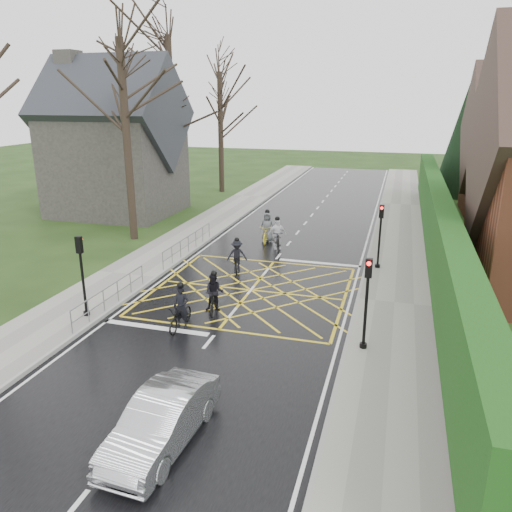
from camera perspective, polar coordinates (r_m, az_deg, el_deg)
The scene contains 22 objects.
ground at distance 21.62m, azimuth -0.58°, elevation -3.93°, with size 120.00×120.00×0.00m, color black.
road at distance 21.61m, azimuth -0.58°, elevation -3.92°, with size 9.00×80.00×0.01m, color black.
sidewalk_right at distance 20.79m, azimuth 15.53°, elevation -5.29°, with size 3.00×80.00×0.15m, color gray.
sidewalk_left at distance 23.91m, azimuth -14.50°, elevation -2.16°, with size 3.00×80.00×0.15m, color gray.
stone_wall at distance 26.43m, azimuth 19.67°, elevation -0.12°, with size 0.50×38.00×0.70m, color slate.
hedge at distance 25.98m, azimuth 20.06°, elevation 3.56°, with size 0.90×38.00×2.80m, color #153C10.
conifer at distance 45.60m, azimuth 22.95°, elevation 12.60°, with size 4.60×4.60×10.00m.
church at distance 36.87m, azimuth -15.91°, elevation 12.31°, with size 8.80×7.80×11.00m.
tree_near at distance 29.26m, azimuth -14.89°, elevation 17.03°, with size 9.24×9.24×11.44m.
tree_mid at distance 36.81m, azimuth -9.76°, elevation 18.49°, with size 10.08×10.08×12.48m.
tree_far at distance 43.93m, azimuth -4.11°, elevation 16.63°, with size 8.40×8.40×10.40m.
railing_south at distance 20.22m, azimuth -16.30°, elevation -3.87°, with size 0.05×5.04×1.03m.
railing_north at distance 26.47m, azimuth -7.75°, elevation 1.80°, with size 0.05×6.04×1.03m.
traffic_light_ne at distance 24.28m, azimuth 13.95°, elevation 2.11°, with size 0.24×0.31×3.21m.
traffic_light_se at distance 16.32m, azimuth 12.47°, elevation -5.47°, with size 0.24×0.31×3.21m.
traffic_light_sw at distance 19.39m, azimuth -19.19°, elevation -2.30°, with size 0.24×0.31×3.21m.
cyclist_rear at distance 18.21m, azimuth -8.59°, elevation -6.49°, with size 0.63×1.78×1.74m.
cyclist_back at distance 19.38m, azimuth -4.83°, elevation -4.61°, with size 0.86×1.73×1.67m.
cyclist_mid at distance 23.88m, azimuth -2.22°, elevation -0.29°, with size 1.13×1.78×1.64m.
cyclist_front at distance 27.22m, azimuth 2.40°, elevation 2.15°, with size 1.20×1.89×1.84m.
cyclist_lead at distance 28.62m, azimuth 1.26°, elevation 2.90°, with size 0.91×2.02×1.90m.
car at distance 12.65m, azimuth -10.73°, elevation -18.02°, with size 1.36×3.91×1.29m, color #ABACB2.
Camera 1 is at (5.81, -19.24, 7.96)m, focal length 35.00 mm.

